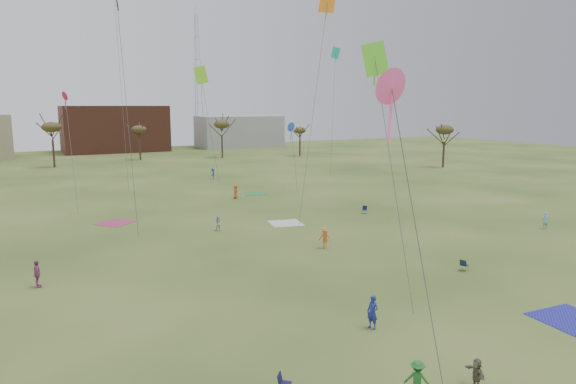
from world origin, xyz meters
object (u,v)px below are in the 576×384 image
camp_chair_right (364,211)px  camp_chair_center (464,267)px  flyer_near_right (373,312)px  flyer_near_center (417,379)px  radio_tower (198,81)px

camp_chair_right → camp_chair_center: bearing=-54.5°
camp_chair_center → flyer_near_right: bearing=92.8°
camp_chair_center → camp_chair_right: bearing=-34.6°
flyer_near_center → camp_chair_center: flyer_near_center is taller
flyer_near_center → camp_chair_center: size_ratio=1.91×
flyer_near_center → camp_chair_center: (14.57, 11.11, -0.57)m
camp_chair_center → camp_chair_right: 20.71m
camp_chair_right → radio_tower: radio_tower is taller
camp_chair_right → flyer_near_center: bearing=-71.9°
flyer_near_center → radio_tower: size_ratio=0.04×
flyer_near_center → camp_chair_right: 37.03m
camp_chair_right → radio_tower: (14.04, 101.35, 18.95)m
flyer_near_right → camp_chair_center: bearing=96.2°
camp_chair_right → flyer_near_right: bearing=-74.4°
flyer_near_right → camp_chair_right: bearing=128.9°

